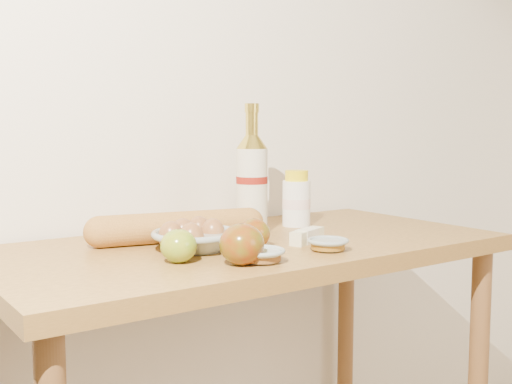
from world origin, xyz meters
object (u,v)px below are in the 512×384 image
(table, at_px, (249,292))
(cream_bottle, at_px, (296,200))
(baguette, at_px, (178,227))
(bourbon_bottle, at_px, (252,181))
(egg_bowl, at_px, (194,238))

(table, relative_size, cream_bottle, 7.94)
(table, bearing_deg, cream_bottle, 26.64)
(table, xyz_separation_m, baguette, (-0.14, 0.09, 0.16))
(bourbon_bottle, relative_size, cream_bottle, 2.16)
(table, distance_m, baguette, 0.23)
(bourbon_bottle, relative_size, egg_bowl, 1.31)
(egg_bowl, distance_m, baguette, 0.11)
(cream_bottle, height_order, egg_bowl, cream_bottle)
(bourbon_bottle, distance_m, cream_bottle, 0.18)
(table, bearing_deg, baguette, 148.15)
(egg_bowl, relative_size, baguette, 0.57)
(cream_bottle, height_order, baguette, cream_bottle)
(egg_bowl, bearing_deg, baguette, 81.03)
(bourbon_bottle, xyz_separation_m, cream_bottle, (0.16, 0.02, -0.06))
(baguette, bearing_deg, table, -19.99)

